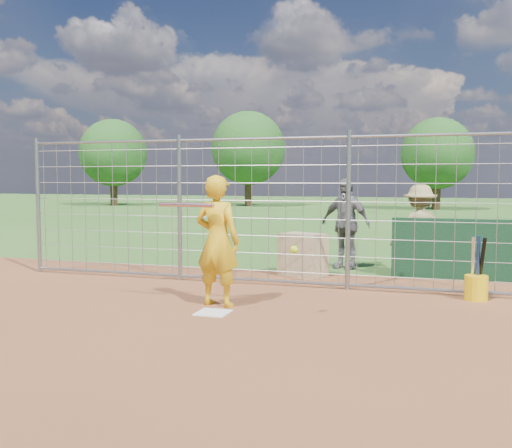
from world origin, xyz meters
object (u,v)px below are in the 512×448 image
(bystander_b, at_px, (345,223))
(bystander_c, at_px, (420,229))
(equipment_bin, at_px, (303,255))
(bucket_with_bats, at_px, (476,284))
(batter, at_px, (217,241))

(bystander_b, xyz_separation_m, bystander_c, (1.46, -0.28, -0.07))
(equipment_bin, relative_size, bucket_with_bats, 0.82)
(bystander_b, height_order, bystander_c, bystander_b)
(equipment_bin, distance_m, bucket_with_bats, 3.25)
(bystander_c, bearing_deg, bucket_with_bats, 95.74)
(bystander_b, relative_size, bucket_with_bats, 1.89)
(bystander_c, height_order, equipment_bin, bystander_c)
(batter, distance_m, bystander_b, 4.19)
(batter, bearing_deg, bystander_b, -97.77)
(batter, height_order, equipment_bin, batter)
(batter, bearing_deg, equipment_bin, -92.96)
(batter, relative_size, bucket_with_bats, 1.92)
(bystander_b, height_order, bucket_with_bats, bystander_b)
(equipment_bin, bearing_deg, bucket_with_bats, -0.62)
(batter, distance_m, equipment_bin, 2.95)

